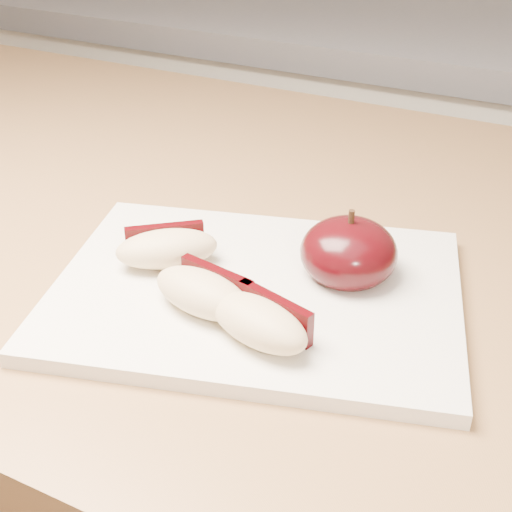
% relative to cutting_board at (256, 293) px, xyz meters
% --- Properties ---
extents(back_cabinet, '(2.40, 0.62, 0.94)m').
position_rel_cutting_board_xyz_m(back_cabinet, '(0.03, 0.82, -0.44)').
color(back_cabinet, silver).
rests_on(back_cabinet, ground).
extents(cutting_board, '(0.33, 0.28, 0.01)m').
position_rel_cutting_board_xyz_m(cutting_board, '(0.00, 0.00, 0.00)').
color(cutting_board, silver).
rests_on(cutting_board, island_counter).
extents(apple_half, '(0.09, 0.09, 0.06)m').
position_rel_cutting_board_xyz_m(apple_half, '(0.05, 0.05, 0.02)').
color(apple_half, black).
rests_on(apple_half, cutting_board).
extents(apple_wedge_a, '(0.08, 0.08, 0.03)m').
position_rel_cutting_board_xyz_m(apple_wedge_a, '(-0.07, -0.00, 0.02)').
color(apple_wedge_a, '#D0B484').
rests_on(apple_wedge_a, cutting_board).
extents(apple_wedge_b, '(0.08, 0.05, 0.03)m').
position_rel_cutting_board_xyz_m(apple_wedge_b, '(-0.02, -0.04, 0.02)').
color(apple_wedge_b, '#D0B484').
rests_on(apple_wedge_b, cutting_board).
extents(apple_wedge_c, '(0.08, 0.06, 0.03)m').
position_rel_cutting_board_xyz_m(apple_wedge_c, '(0.03, -0.05, 0.02)').
color(apple_wedge_c, '#D0B484').
rests_on(apple_wedge_c, cutting_board).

